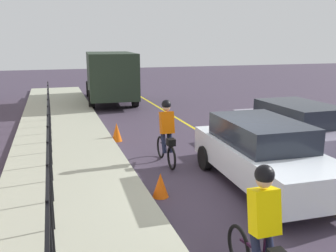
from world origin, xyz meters
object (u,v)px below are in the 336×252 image
Objects in this scene: cyclist_lead at (167,133)px; box_truck_background at (110,75)px; parked_sedan_rear at (262,153)px; traffic_cone_near at (160,185)px; traffic_cone_far at (117,132)px; cyclist_follow at (262,231)px; patrol_sedan at (295,127)px.

cyclist_lead is 11.16m from box_truck_background.
parked_sedan_rear reaches higher than traffic_cone_near.
cyclist_lead is 3.33× the size of traffic_cone_near.
traffic_cone_far is (-8.31, 1.12, -1.23)m from box_truck_background.
box_truck_background is at bearing -4.42° from traffic_cone_near.
cyclist_follow is (-5.42, 0.41, 0.00)m from cyclist_lead.
parked_sedan_rear is 0.65× the size of box_truck_background.
box_truck_background reaches higher than cyclist_lead.
cyclist_lead reaches higher than patrol_sedan.
cyclist_follow is 0.27× the size of box_truck_background.
patrol_sedan is 5.80m from traffic_cone_far.
traffic_cone_far is (5.00, 2.56, -0.51)m from parked_sedan_rear.
parked_sedan_rear is at bearing -141.89° from cyclist_lead.
patrol_sedan and parked_sedan_rear have the same top height.
patrol_sedan is at bearing 131.99° from parked_sedan_rear.
cyclist_lead is 2.26m from traffic_cone_near.
parked_sedan_rear is 13.40m from box_truck_background.
cyclist_lead is at bearing -177.03° from box_truck_background.
patrol_sedan is at bearing -157.52° from box_truck_background.
cyclist_lead is at bearing -162.39° from traffic_cone_far.
cyclist_follow is 0.41× the size of parked_sedan_rear.
cyclist_follow is 3.85m from parked_sedan_rear.
parked_sedan_rear is 5.64m from traffic_cone_far.
cyclist_lead is 5.44m from cyclist_follow.
parked_sedan_rear is (-2.17, -1.66, -0.09)m from cyclist_lead.
cyclist_lead is 3.03m from traffic_cone_far.
cyclist_lead is 2.86× the size of traffic_cone_far.
cyclist_lead is 0.41× the size of parked_sedan_rear.
patrol_sedan is at bearing -69.50° from traffic_cone_near.
box_truck_background is (13.31, 1.43, 0.73)m from parked_sedan_rear.
parked_sedan_rear is at bearing -93.44° from traffic_cone_near.
parked_sedan_rear is 8.15× the size of traffic_cone_near.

